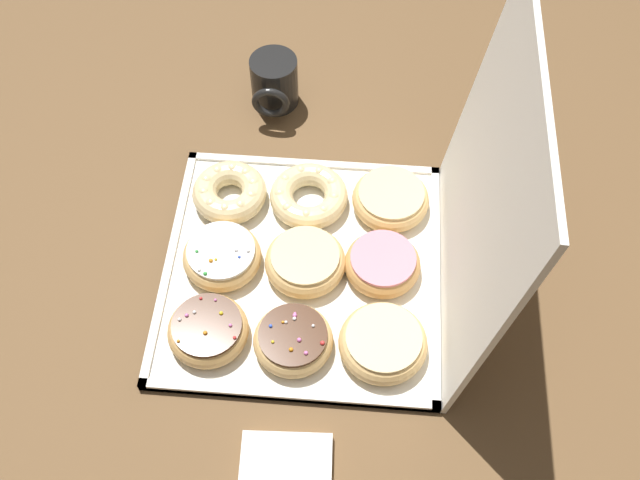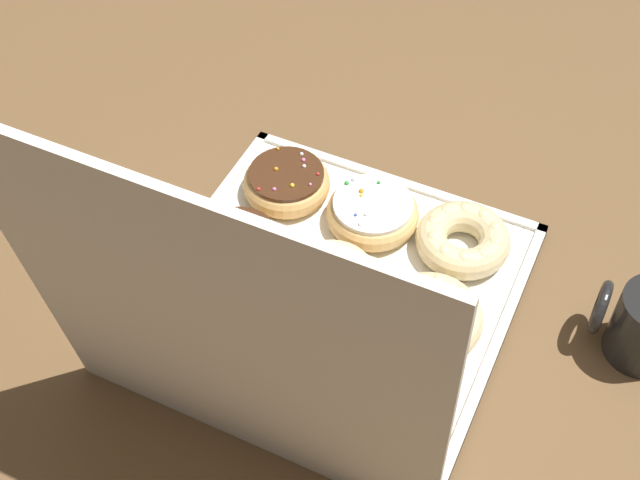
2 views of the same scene
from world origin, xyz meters
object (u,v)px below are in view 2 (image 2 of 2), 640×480
donut_box (333,293)px  glazed_ring_donut_6 (391,408)px  sprinkle_donut_2 (287,182)px  sprinkle_donut_5 (238,245)px  cruller_donut_3 (431,316)px  cruller_donut_0 (463,239)px  napkin_stack (112,214)px  pink_frosted_donut_7 (292,360)px  sprinkle_donut_1 (370,212)px  glazed_ring_donut_4 (333,284)px  glazed_ring_donut_8 (190,322)px

donut_box → glazed_ring_donut_6: 0.18m
sprinkle_donut_2 → sprinkle_donut_5: 0.12m
cruller_donut_3 → sprinkle_donut_5: size_ratio=1.10×
cruller_donut_3 → sprinkle_donut_5: sprinkle_donut_5 is taller
cruller_donut_0 → napkin_stack: cruller_donut_0 is taller
sprinkle_donut_2 → napkin_stack: (0.19, 0.12, -0.02)m
glazed_ring_donut_6 → pink_frosted_donut_7: 0.12m
cruller_donut_0 → cruller_donut_3: bearing=91.8°
sprinkle_donut_1 → napkin_stack: 0.33m
sprinkle_donut_2 → cruller_donut_3: size_ratio=0.93×
cruller_donut_3 → glazed_ring_donut_6: (-0.00, 0.13, 0.00)m
cruller_donut_3 → sprinkle_donut_5: 0.24m
cruller_donut_0 → pink_frosted_donut_7: 0.26m
donut_box → glazed_ring_donut_6: size_ratio=3.41×
cruller_donut_3 → napkin_stack: cruller_donut_3 is taller
cruller_donut_3 → pink_frosted_donut_7: 0.16m
cruller_donut_0 → sprinkle_donut_5: size_ratio=1.05×
sprinkle_donut_1 → glazed_ring_donut_4: (-0.01, 0.12, 0.00)m
sprinkle_donut_2 → sprinkle_donut_5: size_ratio=1.02×
donut_box → glazed_ring_donut_8: (0.12, 0.12, 0.02)m
sprinkle_donut_2 → glazed_ring_donut_6: 0.34m
sprinkle_donut_5 → glazed_ring_donut_6: sprinkle_donut_5 is taller
sprinkle_donut_1 → cruller_donut_3: bearing=136.9°
napkin_stack → donut_box: bearing=-178.6°
donut_box → sprinkle_donut_5: sprinkle_donut_5 is taller
cruller_donut_3 → sprinkle_donut_1: bearing=-43.1°
sprinkle_donut_2 → sprinkle_donut_1: bearing=179.4°
cruller_donut_3 → donut_box: bearing=0.8°
glazed_ring_donut_6 → pink_frosted_donut_7: bearing=-4.1°
donut_box → sprinkle_donut_2: (0.12, -0.12, 0.02)m
pink_frosted_donut_7 → glazed_ring_donut_6: bearing=175.9°
pink_frosted_donut_7 → glazed_ring_donut_4: bearing=-88.0°
sprinkle_donut_1 → napkin_stack: bearing=22.3°
sprinkle_donut_5 → napkin_stack: sprinkle_donut_5 is taller
glazed_ring_donut_8 → napkin_stack: size_ratio=1.05×
sprinkle_donut_1 → glazed_ring_donut_4: bearing=92.4°
sprinkle_donut_1 → glazed_ring_donut_6: bearing=117.7°
sprinkle_donut_1 → glazed_ring_donut_4: 0.12m
donut_box → glazed_ring_donut_6: bearing=134.5°
glazed_ring_donut_4 → pink_frosted_donut_7: size_ratio=1.07×
glazed_ring_donut_6 → glazed_ring_donut_4: bearing=-44.6°
sprinkle_donut_2 → glazed_ring_donut_8: sprinkle_donut_2 is taller
donut_box → glazed_ring_donut_8: 0.17m
sprinkle_donut_2 → glazed_ring_donut_4: sprinkle_donut_2 is taller
sprinkle_donut_2 → glazed_ring_donut_8: (0.00, 0.24, 0.00)m
donut_box → pink_frosted_donut_7: (-0.01, 0.12, 0.02)m
glazed_ring_donut_6 → sprinkle_donut_1: bearing=-62.3°
glazed_ring_donut_6 → cruller_donut_3: bearing=-88.1°
glazed_ring_donut_4 → glazed_ring_donut_6: bearing=135.4°
sprinkle_donut_2 → glazed_ring_donut_4: bearing=134.5°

